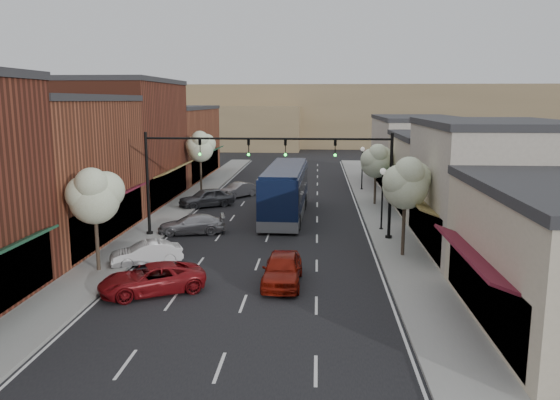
% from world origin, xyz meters
% --- Properties ---
extents(ground, '(160.00, 160.00, 0.00)m').
position_xyz_m(ground, '(0.00, 0.00, 0.00)').
color(ground, black).
rests_on(ground, ground).
extents(sidewalk_left, '(2.80, 73.00, 0.15)m').
position_xyz_m(sidewalk_left, '(-8.40, 18.50, 0.07)').
color(sidewalk_left, gray).
rests_on(sidewalk_left, ground).
extents(sidewalk_right, '(2.80, 73.00, 0.15)m').
position_xyz_m(sidewalk_right, '(8.40, 18.50, 0.07)').
color(sidewalk_right, gray).
rests_on(sidewalk_right, ground).
extents(curb_left, '(0.25, 73.00, 0.17)m').
position_xyz_m(curb_left, '(-7.00, 18.50, 0.07)').
color(curb_left, gray).
rests_on(curb_left, ground).
extents(curb_right, '(0.25, 73.00, 0.17)m').
position_xyz_m(curb_right, '(7.00, 18.50, 0.07)').
color(curb_right, gray).
rests_on(curb_right, ground).
extents(bldg_left_midnear, '(10.14, 14.10, 9.40)m').
position_xyz_m(bldg_left_midnear, '(-14.23, 6.00, 4.66)').
color(bldg_left_midnear, brown).
rests_on(bldg_left_midnear, ground).
extents(bldg_left_midfar, '(10.14, 14.10, 10.90)m').
position_xyz_m(bldg_left_midfar, '(-14.24, 20.00, 5.40)').
color(bldg_left_midfar, maroon).
rests_on(bldg_left_midfar, ground).
extents(bldg_left_far, '(10.14, 18.10, 8.40)m').
position_xyz_m(bldg_left_far, '(-14.22, 36.00, 4.16)').
color(bldg_left_far, brown).
rests_on(bldg_left_far, ground).
extents(bldg_right_midnear, '(9.14, 12.10, 7.90)m').
position_xyz_m(bldg_right_midnear, '(13.72, 6.00, 3.91)').
color(bldg_right_midnear, '#BBB1A1').
rests_on(bldg_right_midnear, ground).
extents(bldg_right_midfar, '(9.14, 12.10, 6.40)m').
position_xyz_m(bldg_right_midfar, '(13.70, 18.00, 3.17)').
color(bldg_right_midfar, beige).
rests_on(bldg_right_midfar, ground).
extents(bldg_right_far, '(9.14, 16.10, 7.40)m').
position_xyz_m(bldg_right_far, '(13.71, 32.00, 3.66)').
color(bldg_right_far, '#BBB1A1').
rests_on(bldg_right_far, ground).
extents(hill_far, '(120.00, 30.00, 12.00)m').
position_xyz_m(hill_far, '(0.00, 90.00, 6.00)').
color(hill_far, '#7A6647').
rests_on(hill_far, ground).
extents(hill_near, '(50.00, 20.00, 8.00)m').
position_xyz_m(hill_near, '(-25.00, 78.00, 4.00)').
color(hill_near, '#7A6647').
rests_on(hill_near, ground).
extents(signal_mast_right, '(8.22, 0.46, 7.00)m').
position_xyz_m(signal_mast_right, '(5.62, 8.00, 4.62)').
color(signal_mast_right, black).
rests_on(signal_mast_right, ground).
extents(signal_mast_left, '(8.22, 0.46, 7.00)m').
position_xyz_m(signal_mast_left, '(-5.62, 8.00, 4.62)').
color(signal_mast_left, black).
rests_on(signal_mast_left, ground).
extents(tree_right_near, '(2.85, 2.65, 5.95)m').
position_xyz_m(tree_right_near, '(8.35, 3.94, 4.45)').
color(tree_right_near, '#47382B').
rests_on(tree_right_near, ground).
extents(tree_right_far, '(2.85, 2.65, 5.43)m').
position_xyz_m(tree_right_far, '(8.35, 19.94, 3.99)').
color(tree_right_far, '#47382B').
rests_on(tree_right_far, ground).
extents(tree_left_near, '(2.85, 2.65, 5.69)m').
position_xyz_m(tree_left_near, '(-8.25, -0.06, 4.22)').
color(tree_left_near, '#47382B').
rests_on(tree_left_near, ground).
extents(tree_left_far, '(2.85, 2.65, 6.13)m').
position_xyz_m(tree_left_far, '(-8.25, 25.94, 4.60)').
color(tree_left_far, '#47382B').
rests_on(tree_left_far, ground).
extents(lamp_post_near, '(0.44, 0.44, 4.44)m').
position_xyz_m(lamp_post_near, '(7.80, 10.50, 3.01)').
color(lamp_post_near, black).
rests_on(lamp_post_near, ground).
extents(lamp_post_far, '(0.44, 0.44, 4.44)m').
position_xyz_m(lamp_post_far, '(7.80, 28.00, 3.01)').
color(lamp_post_far, black).
rests_on(lamp_post_far, ground).
extents(coach_bus, '(3.21, 13.15, 3.99)m').
position_xyz_m(coach_bus, '(0.80, 14.97, 2.07)').
color(coach_bus, '#0D1735').
rests_on(coach_bus, ground).
extents(red_hatchback, '(1.94, 4.69, 1.59)m').
position_xyz_m(red_hatchback, '(1.59, -1.22, 0.79)').
color(red_hatchback, maroon).
rests_on(red_hatchback, ground).
extents(parked_car_a, '(5.46, 4.34, 1.38)m').
position_xyz_m(parked_car_a, '(-4.52, -2.89, 0.69)').
color(parked_car_a, maroon).
rests_on(parked_car_a, ground).
extents(parked_car_b, '(4.12, 2.89, 1.29)m').
position_xyz_m(parked_car_b, '(-6.20, 1.61, 0.64)').
color(parked_car_b, silver).
rests_on(parked_car_b, ground).
extents(parked_car_c, '(4.86, 2.78, 1.33)m').
position_xyz_m(parked_car_c, '(-5.30, 8.79, 0.66)').
color(parked_car_c, '#9A999E').
rests_on(parked_car_c, ground).
extents(parked_car_d, '(5.02, 4.23, 1.62)m').
position_xyz_m(parked_car_d, '(-6.20, 18.37, 0.81)').
color(parked_car_d, '#56585D').
rests_on(parked_car_d, ground).
extents(parked_car_e, '(3.66, 4.17, 1.36)m').
position_xyz_m(parked_car_e, '(-4.20, 23.28, 0.68)').
color(parked_car_e, '#9E9DA2').
rests_on(parked_car_e, ground).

